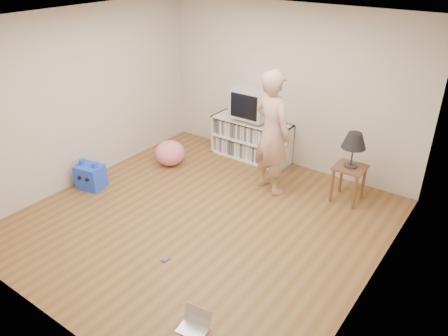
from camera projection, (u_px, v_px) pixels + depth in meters
ground at (202, 220)px, 5.94m from camera, size 4.50×4.50×0.00m
walls at (200, 132)px, 5.34m from camera, size 4.52×4.52×2.60m
ceiling at (197, 21)px, 4.74m from camera, size 4.50×4.50×0.01m
media_unit at (252, 139)px, 7.51m from camera, size 1.40×0.45×0.70m
dvd_deck at (252, 119)px, 7.32m from camera, size 0.45×0.35×0.07m
crt_tv at (252, 102)px, 7.18m from camera, size 0.60×0.53×0.50m
side_table at (349, 175)px, 6.22m from camera, size 0.42×0.42×0.55m
table_lamp at (354, 141)px, 5.98m from camera, size 0.34×0.34×0.52m
person at (272, 133)px, 6.27m from camera, size 0.79×0.65×1.86m
laptop at (195, 323)px, 4.27m from camera, size 0.32×0.27×0.20m
playing_cards at (166, 259)px, 5.19m from camera, size 0.07×0.09×0.02m
plush_blue at (90, 176)px, 6.66m from camera, size 0.44×0.39×0.45m
plush_pink at (170, 153)px, 7.34m from camera, size 0.56×0.56×0.42m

